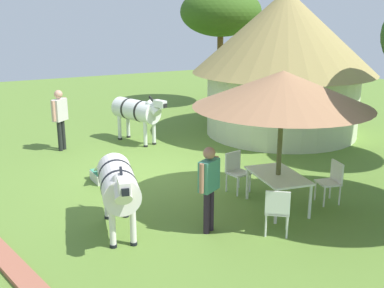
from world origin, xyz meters
TOP-DOWN VIEW (x-y plane):
  - ground_plane at (0.00, 0.00)m, footprint 36.00×36.00m
  - thatched_hut at (-1.95, 5.29)m, footprint 5.83×5.83m
  - shade_umbrella at (3.07, 1.49)m, footprint 3.53×3.53m
  - patio_dining_table at (3.07, 1.49)m, footprint 1.53×1.06m
  - patio_chair_near_hut at (3.32, 2.71)m, footprint 0.52×0.50m
  - patio_chair_near_lawn at (1.85, 1.24)m, footprint 0.50×0.52m
  - patio_chair_west_end at (4.07, 0.75)m, footprint 0.60×0.60m
  - guest_beside_umbrella at (3.38, -0.28)m, footprint 0.40×0.52m
  - standing_watcher at (-3.18, -1.59)m, footprint 0.48×0.50m
  - striped_lounge_chair at (-0.07, -1.22)m, footprint 0.84×0.59m
  - zebra_nearest_camera at (-2.96, 0.67)m, footprint 2.14×1.16m
  - zebra_by_umbrella at (2.68, -1.77)m, footprint 2.26×0.97m
  - acacia_tree_far_lawn at (-6.93, 5.81)m, footprint 3.29×3.29m
  - brick_patio_kerb at (3.19, -3.71)m, footprint 2.81×1.02m

SIDE VIEW (x-z plane):
  - ground_plane at x=0.00m, z-range 0.00..0.00m
  - brick_patio_kerb at x=3.19m, z-range 0.00..0.08m
  - striped_lounge_chair at x=-0.07m, z-range -0.06..0.57m
  - patio_chair_near_hut at x=3.32m, z-range 0.07..0.97m
  - patio_chair_near_lawn at x=1.85m, z-range 0.07..0.97m
  - patio_chair_west_end at x=4.07m, z-range 0.07..0.97m
  - patio_dining_table at x=3.07m, z-range 0.29..1.03m
  - zebra_by_umbrella at x=2.68m, z-range 0.21..1.70m
  - guest_beside_umbrella at x=3.38m, z-range 0.17..1.80m
  - zebra_nearest_camera at x=-2.96m, z-range 0.22..1.75m
  - standing_watcher at x=-3.18m, z-range 0.18..1.94m
  - thatched_hut at x=-1.95m, z-range 0.20..4.76m
  - shade_umbrella at x=3.07m, z-range 1.07..3.93m
  - acacia_tree_far_lawn at x=-6.93m, z-range 1.40..6.22m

